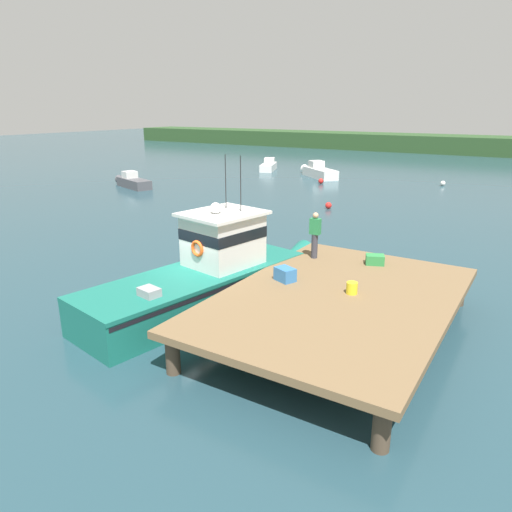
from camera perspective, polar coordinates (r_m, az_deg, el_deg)
ground_plane at (r=16.30m, az=-6.16°, el=-5.26°), size 200.00×200.00×0.00m
dock at (r=13.66m, az=9.89°, el=-5.18°), size 6.00×9.00×1.20m
main_fishing_boat at (r=15.71m, az=-5.57°, el=-2.20°), size 3.98×9.97×4.80m
crate_single_far at (r=14.47m, az=3.52°, el=-2.21°), size 0.72×0.64×0.41m
crate_stack_near_edge at (r=16.46m, az=14.12°, el=-0.42°), size 0.72×0.63×0.33m
bait_bucket at (r=13.74m, az=11.47°, el=-3.79°), size 0.32×0.32×0.34m
deckhand_by_the_boat at (r=16.58m, az=7.11°, el=2.62°), size 0.36×0.22×1.63m
moored_boat_far_left at (r=50.17m, az=1.58°, el=10.79°), size 2.67×4.88×1.24m
moored_boat_near_channel at (r=40.48m, az=-14.69°, el=8.63°), size 5.02×2.59×1.27m
moored_boat_far_right at (r=45.36m, az=7.47°, el=10.04°), size 5.21×4.56×1.47m
mooring_buoy_channel_marker at (r=42.88m, az=21.57°, el=8.14°), size 0.41×0.41×0.41m
mooring_buoy_inshore at (r=31.10m, az=8.72°, el=6.04°), size 0.41×0.41×0.41m
mooring_buoy_spare_mooring at (r=41.45m, az=7.82°, el=8.93°), size 0.44×0.44×0.44m
far_shoreline at (r=74.54m, az=25.15°, el=11.99°), size 120.00×8.00×2.40m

